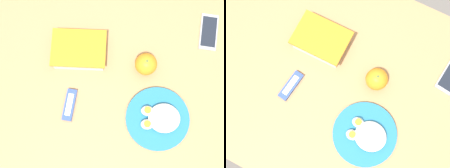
% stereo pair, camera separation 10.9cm
% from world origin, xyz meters
% --- Properties ---
extents(ground_plane, '(10.00, 10.00, 0.00)m').
position_xyz_m(ground_plane, '(0.00, 0.00, 0.00)').
color(ground_plane, '#66605B').
extents(table, '(1.21, 0.89, 0.75)m').
position_xyz_m(table, '(0.00, 0.00, 0.66)').
color(table, '#AD7F51').
rests_on(table, ground_plane).
extents(food_container, '(0.20, 0.15, 0.07)m').
position_xyz_m(food_container, '(-0.14, 0.11, 0.78)').
color(food_container, white).
rests_on(food_container, table).
extents(orange_fruit, '(0.08, 0.08, 0.08)m').
position_xyz_m(orange_fruit, '(0.11, 0.06, 0.79)').
color(orange_fruit, orange).
rests_on(orange_fruit, table).
extents(rice_plate, '(0.24, 0.24, 0.05)m').
position_xyz_m(rice_plate, '(0.17, -0.14, 0.77)').
color(rice_plate, teal).
rests_on(rice_plate, table).
extents(candy_bar, '(0.05, 0.12, 0.02)m').
position_xyz_m(candy_bar, '(-0.17, -0.10, 0.76)').
color(candy_bar, '#334C9E').
rests_on(candy_bar, table).
extents(cell_phone, '(0.08, 0.16, 0.01)m').
position_xyz_m(cell_phone, '(0.36, 0.22, 0.75)').
color(cell_phone, '#ADADB2').
rests_on(cell_phone, table).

